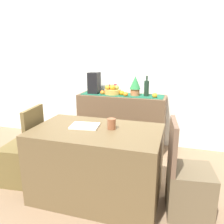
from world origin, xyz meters
TOP-DOWN VIEW (x-y plane):
  - ground_plane at (0.00, 0.00)m, footprint 6.40×6.40m
  - room_wall_rear at (0.00, 1.18)m, footprint 6.40×0.06m
  - sideboard_console at (0.02, 0.92)m, footprint 1.33×0.42m
  - table_runner at (0.02, 0.92)m, footprint 1.25×0.32m
  - fruit_bowl at (-0.12, 0.92)m, footprint 0.25×0.25m
  - apple_front at (-0.12, 0.88)m, footprint 0.08×0.08m
  - apple_rear at (-0.10, 0.98)m, footprint 0.08×0.08m
  - apple_left at (-0.06, 0.92)m, footprint 0.07×0.07m
  - apple_upper at (-0.19, 0.96)m, footprint 0.07×0.07m
  - apple_center at (-0.20, 0.88)m, footprint 0.07×0.07m
  - wine_bottle at (0.39, 0.92)m, footprint 0.07×0.07m
  - coffee_maker at (-0.42, 0.92)m, footprint 0.16×0.18m
  - potted_plant at (0.22, 0.92)m, footprint 0.16×0.16m
  - orange_loose_near_bowl at (-0.27, 0.86)m, footprint 0.06×0.06m
  - orange_loose_end at (0.03, 0.89)m, footprint 0.07×0.07m
  - orange_loose_far at (0.52, 0.84)m, footprint 0.07×0.07m
  - orange_loose_mid at (0.10, 0.83)m, footprint 0.07×0.07m
  - dining_table at (0.10, -0.38)m, footprint 1.27×0.77m
  - open_book at (-0.04, -0.34)m, footprint 0.30×0.24m
  - coffee_cup at (0.24, -0.33)m, footprint 0.08×0.08m
  - chair_near_window at (-0.80, -0.38)m, footprint 0.44×0.44m
  - chair_by_corner at (1.00, -0.39)m, footprint 0.45×0.45m

SIDE VIEW (x-z plane):
  - ground_plane at x=0.00m, z-range -0.02..0.00m
  - chair_near_window at x=-0.80m, z-range -0.18..0.72m
  - chair_by_corner at x=1.00m, z-range -0.18..0.72m
  - dining_table at x=0.10m, z-range 0.00..0.74m
  - sideboard_console at x=0.02m, z-range 0.00..0.84m
  - open_book at x=-0.04m, z-range 0.74..0.76m
  - coffee_cup at x=0.24m, z-range 0.74..0.85m
  - table_runner at x=0.02m, z-range 0.84..0.84m
  - orange_loose_near_bowl at x=-0.27m, z-range 0.84..0.90m
  - orange_loose_mid at x=0.10m, z-range 0.84..0.91m
  - orange_loose_far at x=0.52m, z-range 0.84..0.91m
  - orange_loose_end at x=0.03m, z-range 0.84..0.91m
  - fruit_bowl at x=-0.12m, z-range 0.84..0.92m
  - apple_left at x=-0.06m, z-range 0.92..0.98m
  - apple_upper at x=-0.19m, z-range 0.92..0.98m
  - apple_center at x=-0.20m, z-range 0.92..0.99m
  - apple_rear at x=-0.10m, z-range 0.92..0.99m
  - apple_front at x=-0.12m, z-range 0.92..1.00m
  - wine_bottle at x=0.39m, z-range 0.81..1.11m
  - potted_plant at x=0.22m, z-range 0.85..1.14m
  - coffee_maker at x=-0.42m, z-range 0.84..1.16m
  - room_wall_rear at x=0.00m, z-range 0.00..2.70m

